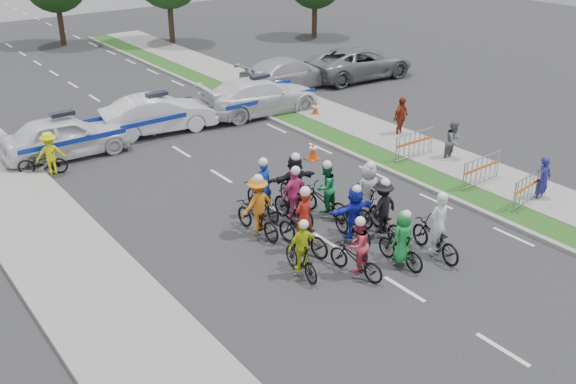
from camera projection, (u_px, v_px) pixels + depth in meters
ground at (404, 289)px, 16.45m from camera, size 90.00×90.00×0.00m
curb_right at (402, 177)px, 22.82m from camera, size 0.20×60.00×0.12m
grass_strip at (416, 172)px, 23.20m from camera, size 1.20×60.00×0.11m
sidewalk_right at (449, 160)px, 24.17m from camera, size 2.40×60.00×0.13m
sidewalk_left at (86, 285)px, 16.53m from camera, size 3.00×60.00×0.13m
rider_0 at (436, 235)px, 17.73m from camera, size 0.96×2.02×1.98m
rider_1 at (402, 244)px, 17.24m from camera, size 0.73×1.63×1.71m
rider_2 at (357, 253)px, 16.79m from camera, size 0.89×1.82×1.78m
rider_3 at (302, 254)px, 16.79m from camera, size 0.89×1.65×1.69m
rider_4 at (381, 214)px, 18.64m from camera, size 1.08×1.90×1.92m
rider_5 at (354, 217)px, 18.41m from camera, size 1.48×1.77×1.82m
rider_6 at (303, 229)px, 17.97m from camera, size 0.89×2.04×2.02m
rider_7 at (367, 197)px, 19.64m from camera, size 0.91×1.94×1.98m
rider_8 at (325, 195)px, 19.91m from camera, size 1.02×1.95×1.90m
rider_9 at (294, 201)px, 19.47m from camera, size 0.99×1.85×1.91m
rider_10 at (257, 212)px, 18.77m from camera, size 1.13×1.97×1.98m
rider_11 at (294, 187)px, 20.18m from camera, size 1.65×1.97×2.00m
rider_12 at (262, 196)px, 19.98m from camera, size 0.82×1.98×1.97m
police_car_0 at (66, 136)px, 24.42m from camera, size 4.89×2.23×1.63m
police_car_1 at (158, 114)px, 26.93m from camera, size 4.96×2.42×1.56m
police_car_2 at (260, 96)px, 29.22m from camera, size 5.84×2.82×1.64m
civilian_sedan at (289, 73)px, 32.87m from camera, size 5.70×2.64×1.61m
civilian_suv at (360, 63)px, 34.79m from camera, size 6.28×3.34×1.68m
spectator_0 at (544, 180)px, 20.80m from camera, size 0.59×0.40×1.57m
spectator_1 at (454, 141)px, 23.98m from camera, size 0.84×0.69×1.59m
spectator_2 at (401, 117)px, 26.34m from camera, size 1.07×0.63×1.70m
marshal_hiviz at (50, 153)px, 22.86m from camera, size 1.12×0.78×1.59m
barrier_0 at (528, 190)px, 20.59m from camera, size 2.05×0.76×1.12m
barrier_1 at (481, 172)px, 21.95m from camera, size 2.01×0.54×1.12m
barrier_2 at (414, 146)px, 24.19m from camera, size 2.01×0.53×1.12m
cone_0 at (313, 151)px, 24.31m from camera, size 0.40×0.40×0.70m
cone_1 at (316, 109)px, 28.98m from camera, size 0.40×0.40×0.70m
parked_bike at (42, 162)px, 22.99m from camera, size 1.82×1.36×0.91m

